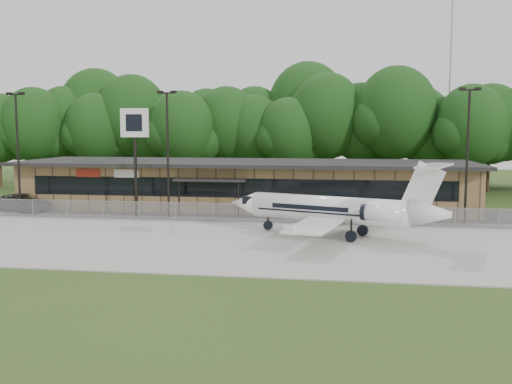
% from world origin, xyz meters
% --- Properties ---
extents(ground, '(160.00, 160.00, 0.00)m').
position_xyz_m(ground, '(0.00, 0.00, 0.00)').
color(ground, '#334B1A').
rests_on(ground, ground).
extents(apron, '(64.00, 18.00, 0.08)m').
position_xyz_m(apron, '(0.00, 8.00, 0.04)').
color(apron, '#9E9B93').
rests_on(apron, ground).
extents(parking_lot, '(50.00, 9.00, 0.06)m').
position_xyz_m(parking_lot, '(0.00, 19.50, 0.03)').
color(parking_lot, '#383835').
rests_on(parking_lot, ground).
extents(terminal, '(41.00, 11.65, 4.30)m').
position_xyz_m(terminal, '(-0.00, 23.94, 2.18)').
color(terminal, olive).
rests_on(terminal, ground).
extents(fence, '(46.00, 0.04, 1.52)m').
position_xyz_m(fence, '(0.00, 15.00, 0.78)').
color(fence, gray).
rests_on(fence, ground).
extents(treeline, '(72.00, 12.00, 15.00)m').
position_xyz_m(treeline, '(0.00, 42.00, 7.50)').
color(treeline, '#133912').
rests_on(treeline, ground).
extents(radio_mast, '(0.20, 0.20, 25.00)m').
position_xyz_m(radio_mast, '(22.00, 48.00, 12.50)').
color(radio_mast, gray).
rests_on(radio_mast, ground).
extents(light_pole_left, '(1.55, 0.30, 10.23)m').
position_xyz_m(light_pole_left, '(-18.00, 16.50, 5.98)').
color(light_pole_left, black).
rests_on(light_pole_left, ground).
extents(light_pole_mid, '(1.55, 0.30, 10.23)m').
position_xyz_m(light_pole_mid, '(-5.00, 16.50, 5.98)').
color(light_pole_mid, black).
rests_on(light_pole_mid, ground).
extents(light_pole_right, '(1.55, 0.30, 10.23)m').
position_xyz_m(light_pole_right, '(18.00, 16.50, 5.98)').
color(light_pole_right, black).
rests_on(light_pole_right, ground).
extents(business_jet, '(15.25, 13.65, 5.20)m').
position_xyz_m(business_jet, '(8.58, 9.91, 1.86)').
color(business_jet, white).
rests_on(business_jet, ground).
extents(suv, '(6.22, 4.60, 1.57)m').
position_xyz_m(suv, '(-18.75, 18.18, 0.79)').
color(suv, '#323234').
rests_on(suv, ground).
extents(pole_sign, '(2.32, 0.30, 8.87)m').
position_xyz_m(pole_sign, '(-7.85, 16.79, 6.78)').
color(pole_sign, black).
rests_on(pole_sign, ground).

